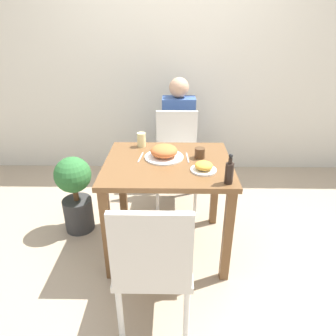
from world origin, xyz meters
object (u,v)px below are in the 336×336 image
at_px(juice_glass, 141,140).
at_px(potted_plant_left, 75,191).
at_px(side_plate, 204,167).
at_px(sauce_bottle, 229,172).
at_px(person_figure, 178,134).
at_px(drink_cup, 200,153).
at_px(chair_far, 177,153).
at_px(chair_near, 153,262).
at_px(food_plate, 164,152).

height_order(juice_glass, potted_plant_left, juice_glass).
height_order(side_plate, potted_plant_left, side_plate).
distance_m(side_plate, sauce_bottle, 0.22).
relative_size(potted_plant_left, person_figure, 0.58).
distance_m(drink_cup, person_figure, 1.07).
bearing_deg(drink_cup, chair_far, 103.33).
bearing_deg(juice_glass, drink_cup, -26.15).
relative_size(sauce_bottle, potted_plant_left, 0.29).
bearing_deg(drink_cup, chair_near, -110.35).
height_order(drink_cup, person_figure, person_figure).
bearing_deg(potted_plant_left, drink_cup, -8.34).
height_order(chair_near, potted_plant_left, chair_near).
xyz_separation_m(side_plate, person_figure, (-0.15, 1.25, -0.21)).
relative_size(chair_far, food_plate, 3.15).
bearing_deg(juice_glass, chair_far, 57.33).
xyz_separation_m(side_plate, juice_glass, (-0.46, 0.44, 0.03)).
relative_size(juice_glass, potted_plant_left, 0.16).
relative_size(food_plate, sauce_bottle, 1.45).
bearing_deg(sauce_bottle, person_figure, 101.29).
xyz_separation_m(chair_near, sauce_bottle, (0.45, 0.42, 0.33)).
height_order(chair_far, sauce_bottle, sauce_bottle).
bearing_deg(sauce_bottle, side_plate, 129.21).
bearing_deg(food_plate, chair_far, 81.36).
bearing_deg(food_plate, chair_near, -92.68).
bearing_deg(sauce_bottle, food_plate, 137.03).
xyz_separation_m(chair_near, potted_plant_left, (-0.72, 0.95, -0.13)).
distance_m(chair_near, person_figure, 1.85).
xyz_separation_m(food_plate, potted_plant_left, (-0.75, 0.15, -0.43)).
height_order(chair_far, potted_plant_left, chair_far).
bearing_deg(chair_far, person_figure, 86.60).
bearing_deg(food_plate, juice_glass, 129.67).
height_order(food_plate, juice_glass, juice_glass).
relative_size(side_plate, potted_plant_left, 0.26).
distance_m(juice_glass, sauce_bottle, 0.85).
bearing_deg(juice_glass, chair_near, -81.75).
bearing_deg(chair_far, chair_near, -95.42).
xyz_separation_m(juice_glass, sauce_bottle, (0.59, -0.60, 0.02)).
bearing_deg(chair_far, juice_glass, -122.67).
bearing_deg(person_figure, juice_glass, -110.80).
distance_m(side_plate, person_figure, 1.28).
distance_m(chair_near, side_plate, 0.72).
height_order(drink_cup, juice_glass, juice_glass).
xyz_separation_m(chair_near, chair_far, (0.14, 1.47, 0.00)).
height_order(potted_plant_left, person_figure, person_figure).
xyz_separation_m(food_plate, juice_glass, (-0.19, 0.22, 0.01)).
distance_m(side_plate, potted_plant_left, 1.16).
distance_m(chair_near, chair_far, 1.48).
relative_size(food_plate, person_figure, 0.24).
relative_size(side_plate, juice_glass, 1.56).
bearing_deg(sauce_bottle, chair_far, 106.16).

